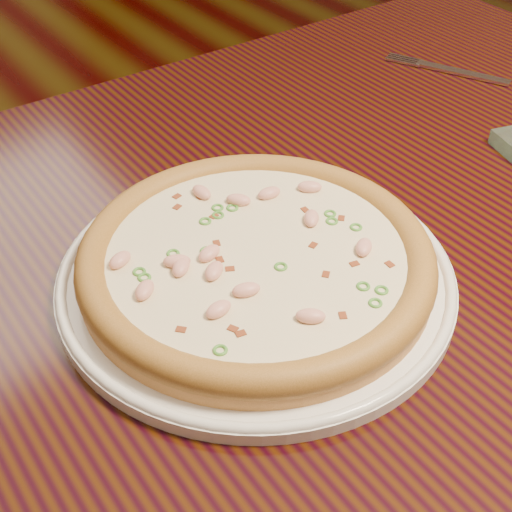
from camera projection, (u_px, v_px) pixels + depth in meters
ground at (164, 369)px, 1.56m from camera, size 9.00×9.00×0.00m
hero_table at (318, 282)px, 0.80m from camera, size 1.20×0.80×0.75m
plate at (256, 274)px, 0.64m from camera, size 0.36×0.36×0.02m
pizza at (256, 258)px, 0.63m from camera, size 0.32×0.32×0.03m
fork at (451, 70)px, 0.98m from camera, size 0.09×0.17×0.00m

